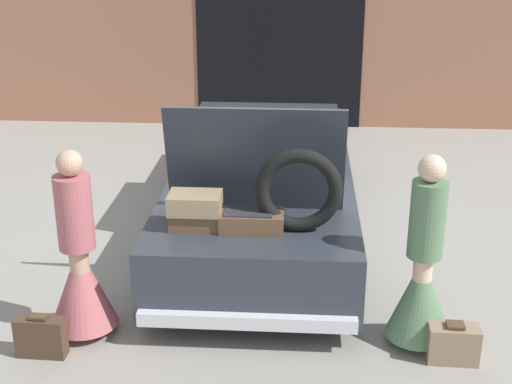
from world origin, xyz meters
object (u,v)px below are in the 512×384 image
person_left (80,270)px  suitcase_beside_left_person (41,337)px  suitcase_beside_right_person (453,344)px  person_right (422,279)px  car (264,182)px

person_left → suitcase_beside_left_person: (-0.25, -0.39, -0.42)m
suitcase_beside_right_person → person_left: bearing=175.6°
person_left → person_right: person_right is taller
car → suitcase_beside_right_person: bearing=-56.4°
suitcase_beside_left_person → person_right: bearing=7.4°
suitcase_beside_left_person → suitcase_beside_right_person: (3.36, 0.15, -0.01)m
person_left → person_right: (2.87, 0.01, 0.01)m
car → person_right: car is taller
car → person_right: size_ratio=2.99×
person_left → suitcase_beside_right_person: 3.15m
suitcase_beside_right_person → person_right: bearing=134.4°
car → suitcase_beside_right_person: (1.68, -2.53, -0.43)m
car → suitcase_beside_left_person: size_ratio=12.23×
person_right → person_left: bearing=96.2°
person_left → suitcase_beside_right_person: size_ratio=4.02×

